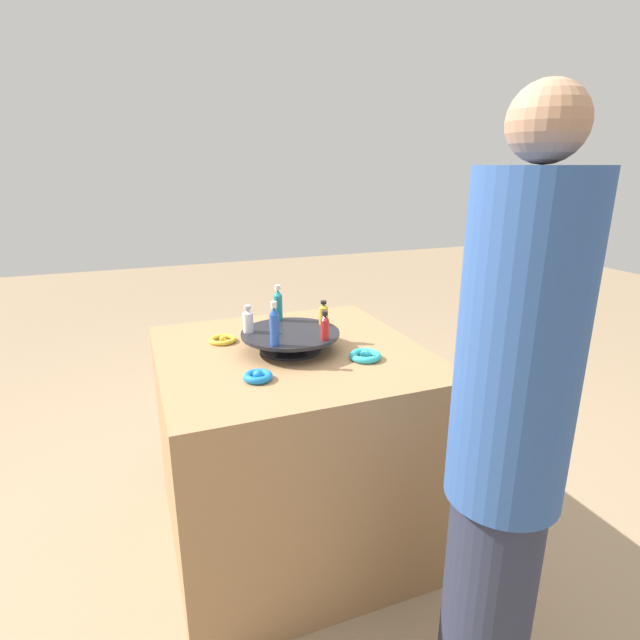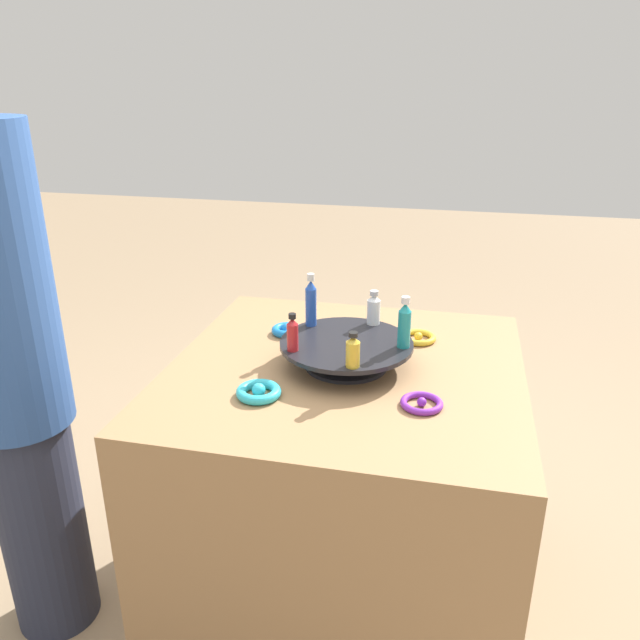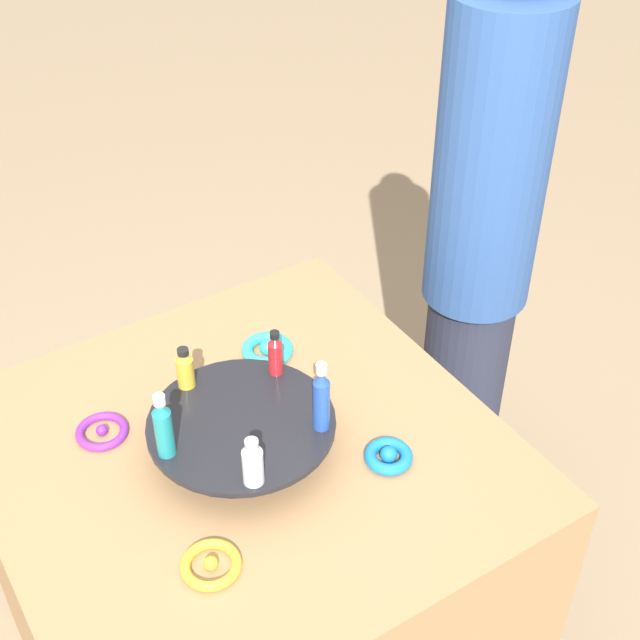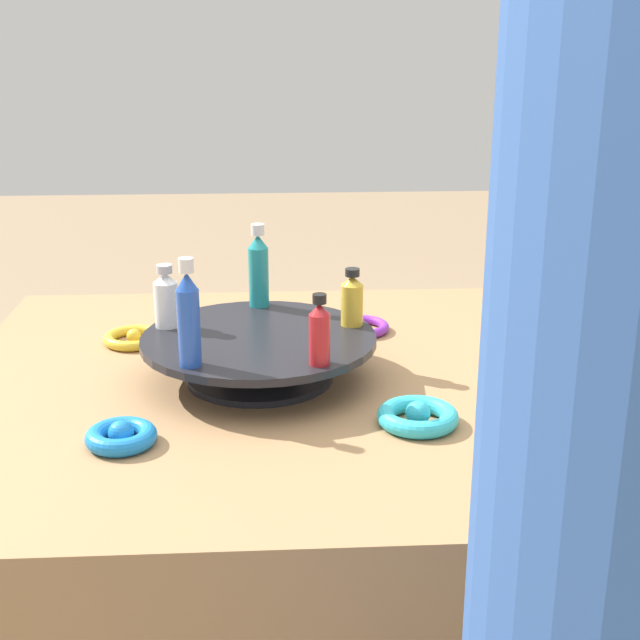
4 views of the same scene
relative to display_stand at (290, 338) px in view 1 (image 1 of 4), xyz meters
The scene contains 13 objects.
ground_plane 0.84m from the display_stand, ahead, with size 12.00×12.00×0.00m, color #997F60.
party_table 0.44m from the display_stand, ahead, with size 0.94×0.94×0.79m.
display_stand is the anchor object (origin of this frame).
bottle_gold 0.16m from the display_stand, 106.13° to the left, with size 0.03×0.03×0.09m.
bottle_teal 0.17m from the display_stand, behind, with size 0.03×0.03×0.14m.
bottle_clear 0.17m from the display_stand, 109.87° to the right, with size 0.04×0.04×0.10m.
bottle_blue 0.18m from the display_stand, 37.87° to the right, with size 0.03×0.03×0.15m.
bottle_red 0.17m from the display_stand, 34.13° to the left, with size 0.03×0.03×0.10m.
ribbon_bow_gold 0.28m from the display_stand, 129.47° to the right, with size 0.10×0.10×0.02m.
ribbon_bow_blue 0.28m from the display_stand, 39.47° to the right, with size 0.09×0.09×0.03m.
ribbon_bow_teal 0.28m from the display_stand, 50.53° to the left, with size 0.11×0.11×0.03m.
ribbon_bow_purple 0.28m from the display_stand, 140.53° to the left, with size 0.10×0.10×0.02m.
person_figure 0.87m from the display_stand, 18.31° to the left, with size 0.27×0.27×1.60m.
Camera 1 is at (1.63, -0.51, 1.44)m, focal length 28.00 mm.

